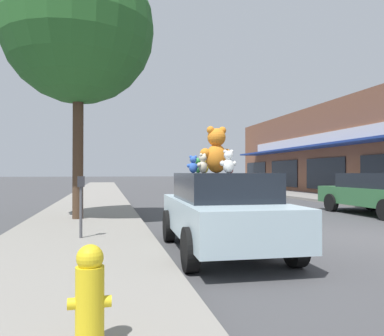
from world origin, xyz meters
name	(u,v)px	position (x,y,z in m)	size (l,w,h in m)	color
ground_plane	(363,238)	(0.00, 0.00, 0.00)	(260.00, 260.00, 0.00)	#424244
sidewalk_near	(73,248)	(-6.24, 0.00, 0.07)	(3.21, 90.00, 0.13)	gray
plush_art_car	(222,210)	(-3.52, -0.69, 0.78)	(1.99, 4.11, 1.47)	#ADC6D1
teddy_bear_giant	(216,151)	(-3.59, -0.52, 1.90)	(0.67, 0.43, 0.89)	orange
teddy_bear_green	(198,165)	(-3.80, 0.06, 1.62)	(0.20, 0.23, 0.32)	green
teddy_bear_red	(231,167)	(-3.42, -0.89, 1.58)	(0.12, 0.17, 0.22)	red
teddy_bear_cream	(203,164)	(-3.93, -0.79, 1.64)	(0.25, 0.23, 0.36)	beige
teddy_bear_blue	(193,165)	(-4.09, -0.74, 1.62)	(0.24, 0.16, 0.32)	blue
teddy_bear_white	(228,162)	(-3.74, -1.71, 1.65)	(0.27, 0.17, 0.37)	white
teddy_bear_yellow	(205,166)	(-3.66, 0.07, 1.62)	(0.24, 0.15, 0.32)	yellow
parked_car_far_center	(378,193)	(3.57, 3.88, 0.78)	(1.96, 4.64, 1.46)	#336B3D
street_tree	(78,29)	(-6.44, 4.07, 5.72)	(4.43, 4.43, 7.82)	#473323
fire_hydrant	(90,295)	(-5.75, -4.34, 0.53)	(0.33, 0.22, 0.79)	yellow
parking_meter	(81,199)	(-6.14, 0.69, 0.94)	(0.14, 0.10, 1.27)	#4C4C51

